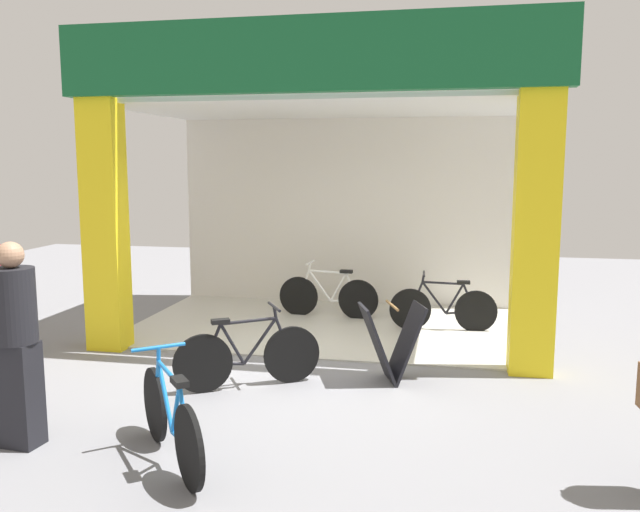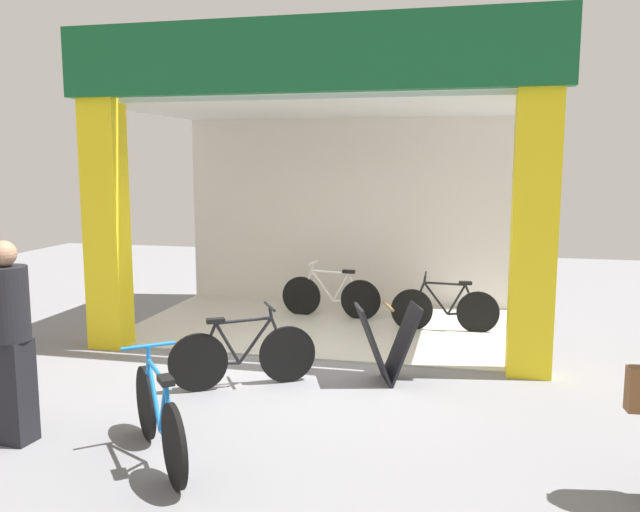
% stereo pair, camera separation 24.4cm
% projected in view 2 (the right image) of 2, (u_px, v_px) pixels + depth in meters
% --- Properties ---
extents(ground_plane, '(19.28, 19.28, 0.00)m').
position_uv_depth(ground_plane, '(305.00, 359.00, 7.91)').
color(ground_plane, gray).
rests_on(ground_plane, ground).
extents(shop_facade, '(5.84, 3.63, 3.96)m').
position_uv_depth(shop_facade, '(333.00, 181.00, 9.22)').
color(shop_facade, beige).
rests_on(shop_facade, ground).
extents(bicycle_inside_0, '(1.56, 0.43, 0.86)m').
position_uv_depth(bicycle_inside_0, '(331.00, 296.00, 9.99)').
color(bicycle_inside_0, black).
rests_on(bicycle_inside_0, ground).
extents(bicycle_inside_1, '(1.50, 0.41, 0.83)m').
position_uv_depth(bicycle_inside_1, '(445.00, 309.00, 9.17)').
color(bicycle_inside_1, black).
rests_on(bicycle_inside_1, ground).
extents(bicycle_parked_0, '(1.05, 1.27, 0.88)m').
position_uv_depth(bicycle_parked_0, '(159.00, 418.00, 5.18)').
color(bicycle_parked_0, black).
rests_on(bicycle_parked_0, ground).
extents(bicycle_parked_1, '(1.38, 0.84, 0.87)m').
position_uv_depth(bicycle_parked_1, '(243.00, 355.00, 6.90)').
color(bicycle_parked_1, black).
rests_on(bicycle_parked_1, ground).
extents(sandwich_board_sign, '(0.78, 0.67, 0.86)m').
position_uv_depth(sandwich_board_sign, '(387.00, 343.00, 7.06)').
color(sandwich_board_sign, black).
rests_on(sandwich_board_sign, ground).
extents(pedestrian_1, '(0.67, 0.39, 1.73)m').
position_uv_depth(pedestrian_1, '(7.00, 339.00, 5.47)').
color(pedestrian_1, black).
rests_on(pedestrian_1, ground).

